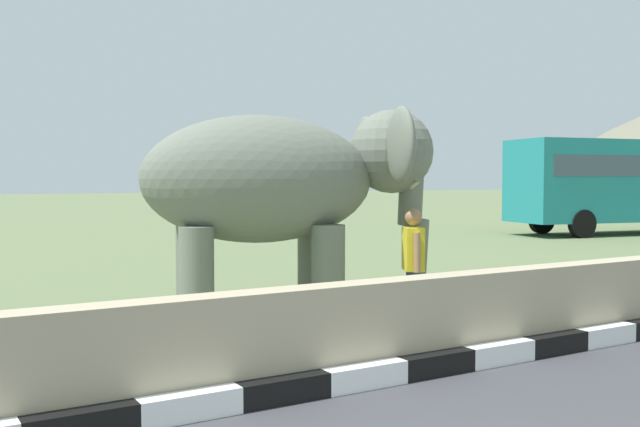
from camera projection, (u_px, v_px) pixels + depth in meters
striped_curb at (238, 398)px, 6.37m from camera, size 16.20×0.20×0.24m
barrier_parapet at (426, 323)px, 7.82m from camera, size 28.00×0.36×1.00m
elephant at (285, 184)px, 9.73m from camera, size 4.08×2.97×3.01m
person_handler at (413, 262)px, 9.79m from camera, size 0.40×0.61×1.66m
bus_teal at (628, 179)px, 27.43m from camera, size 9.75×4.39×3.50m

